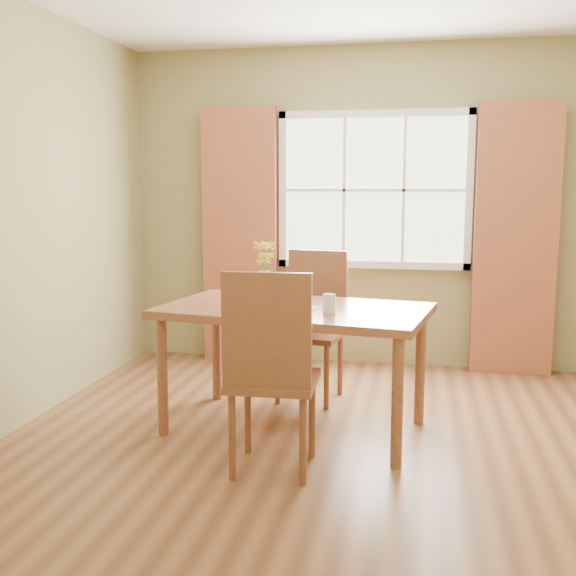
% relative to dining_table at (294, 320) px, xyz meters
% --- Properties ---
extents(room, '(4.24, 3.84, 2.74)m').
position_rel_dining_table_xyz_m(room, '(0.37, -0.16, 0.64)').
color(room, brown).
rests_on(room, ground).
extents(window, '(1.62, 0.06, 1.32)m').
position_rel_dining_table_xyz_m(window, '(0.37, 1.71, 0.79)').
color(window, beige).
rests_on(window, room).
extents(curtain_left, '(0.65, 0.08, 2.20)m').
position_rel_dining_table_xyz_m(curtain_left, '(-0.78, 1.62, 0.39)').
color(curtain_left, maroon).
rests_on(curtain_left, room).
extents(curtain_right, '(0.65, 0.08, 2.20)m').
position_rel_dining_table_xyz_m(curtain_right, '(1.52, 1.62, 0.39)').
color(curtain_right, maroon).
rests_on(curtain_right, room).
extents(dining_table, '(1.75, 1.17, 0.79)m').
position_rel_dining_table_xyz_m(dining_table, '(0.00, 0.00, 0.00)').
color(dining_table, '#945739').
rests_on(dining_table, room).
extents(chair_near, '(0.47, 0.47, 1.11)m').
position_rel_dining_table_xyz_m(chair_near, '(0.00, -0.72, -0.10)').
color(chair_near, brown).
rests_on(chair_near, room).
extents(chair_far, '(0.51, 0.51, 1.07)m').
position_rel_dining_table_xyz_m(chair_far, '(0.01, 0.71, -0.12)').
color(chair_far, brown).
rests_on(chair_far, room).
extents(placemat, '(0.49, 0.39, 0.01)m').
position_rel_dining_table_xyz_m(placemat, '(-0.10, -0.13, 0.08)').
color(placemat, beige).
rests_on(placemat, dining_table).
extents(plate, '(0.27, 0.27, 0.01)m').
position_rel_dining_table_xyz_m(plate, '(-0.11, -0.11, 0.09)').
color(plate, '#82B62D').
rests_on(plate, placemat).
extents(croissant_sandwich, '(0.18, 0.14, 0.12)m').
position_rel_dining_table_xyz_m(croissant_sandwich, '(-0.12, -0.11, 0.16)').
color(croissant_sandwich, gold).
rests_on(croissant_sandwich, plate).
extents(water_glass, '(0.08, 0.08, 0.11)m').
position_rel_dining_table_xyz_m(water_glass, '(0.24, -0.16, 0.14)').
color(water_glass, silver).
rests_on(water_glass, dining_table).
extents(flower_vase, '(0.16, 0.16, 0.39)m').
position_rel_dining_table_xyz_m(flower_vase, '(-0.25, 0.26, 0.31)').
color(flower_vase, silver).
rests_on(flower_vase, dining_table).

